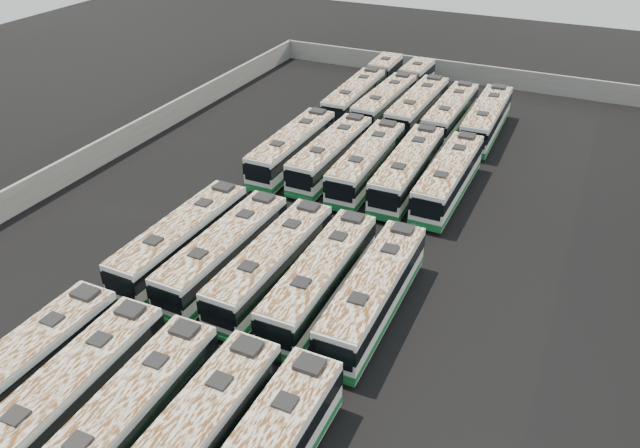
{
  "coord_description": "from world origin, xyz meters",
  "views": [
    {
      "loc": [
        14.82,
        -33.4,
        23.25
      ],
      "look_at": [
        -0.32,
        -1.32,
        1.6
      ],
      "focal_mm": 35.0,
      "sensor_mm": 36.0,
      "label": 1
    }
  ],
  "objects_px": {
    "bus_midback_right": "(408,169)",
    "bus_back_right": "(450,114)",
    "bus_midfront_left": "(225,252)",
    "bus_back_center": "(417,108)",
    "bus_front_left": "(67,397)",
    "bus_midfront_right": "(321,278)",
    "bus_midfront_far_left": "(182,240)",
    "bus_midback_left": "(331,154)",
    "bus_back_far_right": "(486,119)",
    "bus_front_far_left": "(19,373)",
    "bus_midback_center": "(367,163)",
    "bus_midfront_far_right": "(374,293)",
    "bus_midback_far_left": "(292,148)",
    "bus_front_right": "(188,447)",
    "bus_front_center": "(125,421)",
    "bus_midfront_center": "(272,264)",
    "bus_midback_far_right": "(448,178)",
    "bus_back_far_left": "(365,88)"
  },
  "relations": [
    {
      "from": "bus_midfront_left",
      "to": "bus_midfront_far_left",
      "type": "bearing_deg",
      "value": -178.89
    },
    {
      "from": "bus_midback_right",
      "to": "bus_back_right",
      "type": "height_order",
      "value": "bus_midback_right"
    },
    {
      "from": "bus_front_right",
      "to": "bus_back_far_right",
      "type": "height_order",
      "value": "bus_front_right"
    },
    {
      "from": "bus_midfront_far_right",
      "to": "bus_midback_far_right",
      "type": "bearing_deg",
      "value": 89.18
    },
    {
      "from": "bus_back_center",
      "to": "bus_midfront_right",
      "type": "bearing_deg",
      "value": -82.91
    },
    {
      "from": "bus_front_far_left",
      "to": "bus_midfront_right",
      "type": "bearing_deg",
      "value": 53.27
    },
    {
      "from": "bus_midback_far_left",
      "to": "bus_midback_center",
      "type": "xyz_separation_m",
      "value": [
        6.64,
        -0.01,
        -0.0
      ]
    },
    {
      "from": "bus_midback_center",
      "to": "bus_back_far_right",
      "type": "relative_size",
      "value": 0.99
    },
    {
      "from": "bus_midfront_far_left",
      "to": "bus_midfront_right",
      "type": "height_order",
      "value": "same"
    },
    {
      "from": "bus_midback_left",
      "to": "bus_midback_far_left",
      "type": "bearing_deg",
      "value": -174.87
    },
    {
      "from": "bus_front_far_left",
      "to": "bus_back_far_right",
      "type": "relative_size",
      "value": 0.97
    },
    {
      "from": "bus_front_far_left",
      "to": "bus_midback_center",
      "type": "relative_size",
      "value": 0.98
    },
    {
      "from": "bus_midfront_left",
      "to": "bus_back_right",
      "type": "distance_m",
      "value": 29.5
    },
    {
      "from": "bus_front_left",
      "to": "bus_midfront_right",
      "type": "bearing_deg",
      "value": 62.09
    },
    {
      "from": "bus_front_far_left",
      "to": "bus_midback_far_left",
      "type": "xyz_separation_m",
      "value": [
        -0.02,
        28.47,
        0.04
      ]
    },
    {
      "from": "bus_front_left",
      "to": "bus_midfront_far_right",
      "type": "relative_size",
      "value": 0.99
    },
    {
      "from": "bus_midfront_far_right",
      "to": "bus_back_far_right",
      "type": "distance_m",
      "value": 28.69
    },
    {
      "from": "bus_front_far_left",
      "to": "bus_front_left",
      "type": "distance_m",
      "value": 3.27
    },
    {
      "from": "bus_midback_left",
      "to": "bus_midback_far_right",
      "type": "relative_size",
      "value": 0.99
    },
    {
      "from": "bus_front_right",
      "to": "bus_midfront_far_right",
      "type": "relative_size",
      "value": 1.01
    },
    {
      "from": "bus_midback_far_left",
      "to": "bus_back_far_right",
      "type": "bearing_deg",
      "value": 44.92
    },
    {
      "from": "bus_front_left",
      "to": "bus_midfront_far_left",
      "type": "height_order",
      "value": "bus_midfront_far_left"
    },
    {
      "from": "bus_front_center",
      "to": "bus_back_center",
      "type": "bearing_deg",
      "value": 88.79
    },
    {
      "from": "bus_midback_right",
      "to": "bus_back_right",
      "type": "relative_size",
      "value": 1.05
    },
    {
      "from": "bus_back_right",
      "to": "bus_midback_center",
      "type": "bearing_deg",
      "value": -103.05
    },
    {
      "from": "bus_front_center",
      "to": "bus_midfront_far_right",
      "type": "distance_m",
      "value": 14.71
    },
    {
      "from": "bus_midfront_left",
      "to": "bus_back_center",
      "type": "height_order",
      "value": "bus_back_center"
    },
    {
      "from": "bus_back_far_left",
      "to": "bus_midback_far_right",
      "type": "bearing_deg",
      "value": -52.18
    },
    {
      "from": "bus_midfront_right",
      "to": "bus_midfront_far_right",
      "type": "relative_size",
      "value": 1.0
    },
    {
      "from": "bus_midfront_center",
      "to": "bus_front_left",
      "type": "bearing_deg",
      "value": -102.92
    },
    {
      "from": "bus_back_right",
      "to": "bus_front_far_left",
      "type": "bearing_deg",
      "value": -102.83
    },
    {
      "from": "bus_front_right",
      "to": "bus_midfront_far_right",
      "type": "height_order",
      "value": "bus_front_right"
    },
    {
      "from": "bus_front_far_left",
      "to": "bus_midback_right",
      "type": "bearing_deg",
      "value": 71.26
    },
    {
      "from": "bus_midback_far_left",
      "to": "bus_midfront_right",
      "type": "bearing_deg",
      "value": -57.67
    },
    {
      "from": "bus_midfront_far_left",
      "to": "bus_back_right",
      "type": "xyz_separation_m",
      "value": [
        9.69,
        28.76,
        -0.04
      ]
    },
    {
      "from": "bus_back_far_left",
      "to": "bus_midfront_far_left",
      "type": "bearing_deg",
      "value": -91.09
    },
    {
      "from": "bus_back_right",
      "to": "bus_midback_left",
      "type": "bearing_deg",
      "value": -115.91
    },
    {
      "from": "bus_midback_left",
      "to": "bus_back_far_right",
      "type": "height_order",
      "value": "bus_back_far_right"
    },
    {
      "from": "bus_front_center",
      "to": "bus_front_right",
      "type": "bearing_deg",
      "value": -1.3
    },
    {
      "from": "bus_front_far_left",
      "to": "bus_back_center",
      "type": "height_order",
      "value": "bus_back_center"
    },
    {
      "from": "bus_midfront_left",
      "to": "bus_midback_far_left",
      "type": "relative_size",
      "value": 0.99
    },
    {
      "from": "bus_midback_far_left",
      "to": "bus_midfront_far_right",
      "type": "bearing_deg",
      "value": -49.78
    },
    {
      "from": "bus_midback_center",
      "to": "bus_front_right",
      "type": "bearing_deg",
      "value": -84.82
    },
    {
      "from": "bus_midfront_left",
      "to": "bus_midback_far_left",
      "type": "xyz_separation_m",
      "value": [
        -3.3,
        15.51,
        0.03
      ]
    },
    {
      "from": "bus_front_left",
      "to": "bus_midfront_left",
      "type": "height_order",
      "value": "bus_front_left"
    },
    {
      "from": "bus_midfront_far_right",
      "to": "bus_back_right",
      "type": "relative_size",
      "value": 1.03
    },
    {
      "from": "bus_midfront_far_left",
      "to": "bus_back_right",
      "type": "bearing_deg",
      "value": 72.54
    },
    {
      "from": "bus_midback_far_left",
      "to": "bus_midfront_left",
      "type": "bearing_deg",
      "value": -78.2
    },
    {
      "from": "bus_front_right",
      "to": "bus_midback_far_left",
      "type": "height_order",
      "value": "bus_front_right"
    },
    {
      "from": "bus_midback_far_left",
      "to": "bus_back_right",
      "type": "distance_m",
      "value": 16.5
    }
  ]
}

